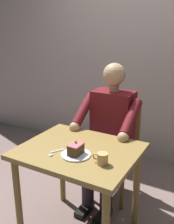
{
  "coord_description": "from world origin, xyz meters",
  "views": [
    {
      "loc": [
        -0.88,
        1.44,
        1.57
      ],
      "look_at": [
        -0.01,
        -0.1,
        1.0
      ],
      "focal_mm": 41.69,
      "sensor_mm": 36.0,
      "label": 1
    }
  ],
  "objects": [
    {
      "name": "seated_person",
      "position": [
        -0.0,
        -0.52,
        0.67
      ],
      "size": [
        0.53,
        0.58,
        1.29
      ],
      "color": "maroon",
      "rests_on": "ground"
    },
    {
      "name": "chair",
      "position": [
        0.0,
        -0.69,
        0.51
      ],
      "size": [
        0.42,
        0.42,
        0.92
      ],
      "color": "olive",
      "rests_on": "ground"
    },
    {
      "name": "coffee_cup",
      "position": [
        -0.24,
        0.11,
        0.79
      ],
      "size": [
        0.11,
        0.07,
        0.08
      ],
      "color": "tan",
      "rests_on": "dining_table"
    },
    {
      "name": "cake_slice",
      "position": [
        -0.03,
        0.1,
        0.79
      ],
      "size": [
        0.08,
        0.11,
        0.09
      ],
      "color": "#452E16",
      "rests_on": "dessert_plate"
    },
    {
      "name": "dessert_spoon",
      "position": [
        0.11,
        0.15,
        0.75
      ],
      "size": [
        0.07,
        0.14,
        0.01
      ],
      "color": "silver",
      "rests_on": "dining_table"
    },
    {
      "name": "dining_table",
      "position": [
        0.0,
        0.0,
        0.63
      ],
      "size": [
        0.83,
        0.69,
        0.75
      ],
      "color": "olive",
      "rests_on": "ground"
    },
    {
      "name": "dessert_plate",
      "position": [
        -0.03,
        0.1,
        0.75
      ],
      "size": [
        0.2,
        0.2,
        0.01
      ],
      "primitive_type": "cylinder",
      "color": "white",
      "rests_on": "dining_table"
    },
    {
      "name": "cafe_rear_panel",
      "position": [
        0.0,
        -1.54,
        1.5
      ],
      "size": [
        6.4,
        0.12,
        3.0
      ],
      "primitive_type": "cube",
      "color": "#AD9B95",
      "rests_on": "ground"
    }
  ]
}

